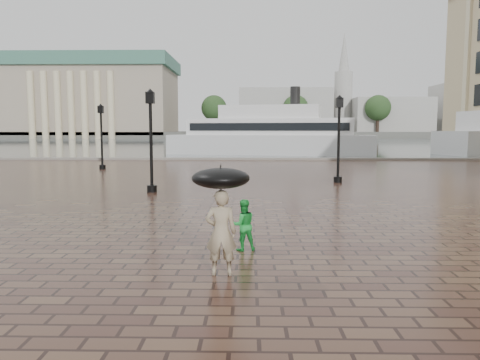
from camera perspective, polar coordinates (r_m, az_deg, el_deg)
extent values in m
plane|color=#361F18|center=(11.05, 9.87, -8.46)|extent=(300.00, 300.00, 0.00)
plane|color=#475156|center=(102.61, 2.08, 4.64)|extent=(240.00, 240.00, 0.00)
cube|color=slate|center=(42.69, 3.38, 2.45)|extent=(80.00, 0.60, 0.30)
cube|color=#4C4C47|center=(170.58, 1.71, 5.59)|extent=(300.00, 60.00, 2.00)
cube|color=gray|center=(164.71, -17.98, 9.10)|extent=(55.00, 30.00, 22.00)
cube|color=#3B6B59|center=(165.82, -18.13, 13.24)|extent=(57.00, 32.00, 4.00)
cube|color=#A2A09A|center=(161.11, 5.35, 8.38)|extent=(30.00, 22.00, 14.00)
cube|color=#A2A09A|center=(167.27, 17.50, 7.52)|extent=(25.00, 22.00, 11.00)
cylinder|color=#A2A09A|center=(163.91, 12.45, 9.27)|extent=(6.00, 6.00, 20.00)
cone|color=#A2A09A|center=(165.29, 12.56, 14.12)|extent=(5.00, 5.00, 18.00)
cylinder|color=#2D2119|center=(161.23, -21.84, 6.18)|extent=(1.00, 1.00, 8.00)
sphere|color=#233B1B|center=(161.36, -21.92, 8.14)|extent=(8.00, 8.00, 8.00)
cylinder|color=#2D2119|center=(153.08, -12.89, 6.49)|extent=(1.00, 1.00, 8.00)
sphere|color=#233B1B|center=(153.23, -12.94, 8.55)|extent=(8.00, 8.00, 8.00)
cylinder|color=#2D2119|center=(148.99, -3.18, 6.65)|extent=(1.00, 1.00, 8.00)
sphere|color=#233B1B|center=(149.14, -3.20, 8.76)|extent=(8.00, 8.00, 8.00)
cylinder|color=#2D2119|center=(149.28, 6.77, 6.62)|extent=(1.00, 1.00, 8.00)
sphere|color=#233B1B|center=(149.42, 6.80, 8.73)|extent=(8.00, 8.00, 8.00)
cylinder|color=#2D2119|center=(153.92, 16.40, 6.40)|extent=(1.00, 1.00, 8.00)
sphere|color=#233B1B|center=(154.06, 16.47, 8.44)|extent=(8.00, 8.00, 8.00)
cylinder|color=#2D2119|center=(162.55, 25.23, 6.03)|extent=(1.00, 1.00, 8.00)
sphere|color=#233B1B|center=(162.68, 25.32, 7.97)|extent=(8.00, 8.00, 8.00)
cylinder|color=black|center=(21.18, -10.68, -1.04)|extent=(0.44, 0.44, 0.30)
cylinder|color=black|center=(21.03, -10.78, 3.96)|extent=(0.14, 0.14, 4.00)
cube|color=black|center=(21.06, -10.90, 9.82)|extent=(0.35, 0.35, 0.50)
sphere|color=beige|center=(21.06, -10.90, 9.82)|extent=(0.28, 0.28, 0.28)
cylinder|color=black|center=(25.14, 11.83, 0.06)|extent=(0.44, 0.44, 0.30)
cylinder|color=black|center=(25.01, 11.92, 4.28)|extent=(0.14, 0.14, 4.00)
cube|color=black|center=(25.04, 12.03, 9.20)|extent=(0.35, 0.35, 0.50)
sphere|color=beige|center=(25.04, 12.03, 9.20)|extent=(0.28, 0.28, 0.28)
cylinder|color=black|center=(34.27, -16.42, 1.54)|extent=(0.44, 0.44, 0.30)
cylinder|color=black|center=(34.17, -16.52, 4.63)|extent=(0.14, 0.14, 4.00)
cube|color=black|center=(34.19, -16.63, 8.24)|extent=(0.35, 0.35, 0.50)
sphere|color=beige|center=(34.19, -16.63, 8.24)|extent=(0.28, 0.28, 0.28)
imported|color=tan|center=(8.95, -2.33, -6.41)|extent=(0.61, 0.41, 1.65)
imported|color=green|center=(10.78, 0.39, -5.50)|extent=(0.68, 0.59, 1.19)
cube|color=#BCBCBC|center=(52.03, 3.71, 4.31)|extent=(23.10, 9.96, 2.16)
cube|color=silver|center=(52.00, 3.72, 6.48)|extent=(18.56, 8.32, 1.80)
cube|color=silver|center=(52.03, 3.74, 8.27)|extent=(11.41, 6.29, 1.44)
cylinder|color=black|center=(51.74, 6.74, 10.04)|extent=(1.08, 1.08, 2.16)
cube|color=black|center=(49.65, 3.27, 6.50)|extent=(16.72, 3.66, 0.81)
cube|color=black|center=(54.35, 4.14, 6.47)|extent=(16.72, 3.66, 0.81)
cylinder|color=black|center=(8.85, -2.35, -2.76)|extent=(0.02, 0.02, 0.95)
ellipsoid|color=black|center=(8.79, -2.36, 0.22)|extent=(1.10, 1.10, 0.39)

